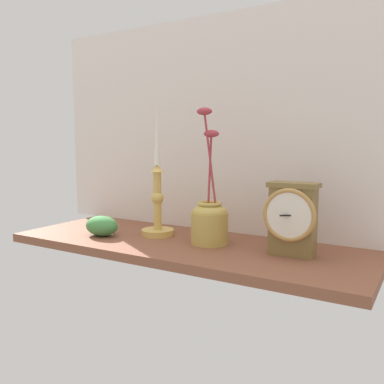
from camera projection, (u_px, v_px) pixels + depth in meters
The scene contains 6 objects.
ground_plane at pixel (186, 246), 113.92cm from camera, with size 100.00×36.00×2.40cm, color brown.
back_wall at pixel (217, 125), 125.64cm from camera, with size 120.00×2.00×65.00cm, color silver.
mantel_clock at pixel (292, 218), 99.17cm from camera, with size 12.86×8.27×17.79cm.
candlestick_tall_left at pixel (158, 202), 120.66cm from camera, with size 9.59×9.59×36.70cm.
brass_vase_jar at pixel (209, 218), 110.95cm from camera, with size 10.09×10.09×36.44cm.
ivy_sprig at pixel (102, 226), 120.89cm from camera, with size 10.56×7.39×5.91cm.
Camera 1 is at (58.57, -94.66, 27.33)cm, focal length 38.59 mm.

